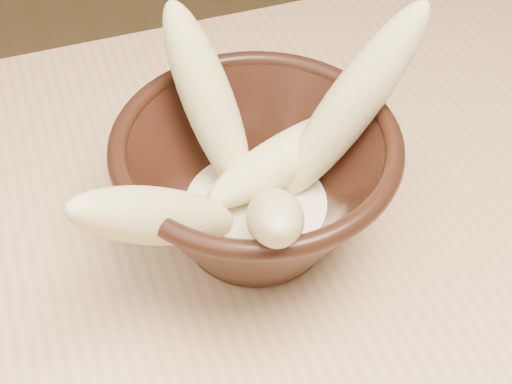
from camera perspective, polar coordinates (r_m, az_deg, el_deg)
bowl at (r=0.52m, az=0.00°, el=0.72°), size 0.21×0.21×0.11m
milk_puddle at (r=0.54m, az=0.00°, el=-1.30°), size 0.12×0.12×0.02m
banana_upright at (r=0.52m, az=-3.84°, el=7.31°), size 0.07×0.12×0.15m
banana_left at (r=0.46m, az=-7.68°, el=-1.94°), size 0.15×0.09×0.13m
banana_right at (r=0.51m, az=7.59°, el=6.92°), size 0.13×0.05×0.17m
banana_across at (r=0.54m, az=2.54°, el=2.81°), size 0.15×0.08×0.05m
banana_front at (r=0.46m, az=1.50°, el=-2.04°), size 0.08×0.14×0.13m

